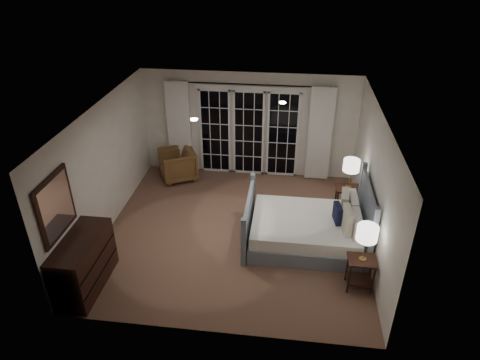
# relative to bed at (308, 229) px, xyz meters

# --- Properties ---
(floor) EXTENTS (5.00, 5.00, 0.00)m
(floor) POSITION_rel_bed_xyz_m (-1.42, 0.18, -0.32)
(floor) COLOR brown
(floor) RESTS_ON ground
(ceiling) EXTENTS (5.00, 5.00, 0.00)m
(ceiling) POSITION_rel_bed_xyz_m (-1.42, 0.18, 2.18)
(ceiling) COLOR silver
(ceiling) RESTS_ON wall_back
(wall_left) EXTENTS (0.02, 5.00, 2.50)m
(wall_left) POSITION_rel_bed_xyz_m (-3.92, 0.18, 0.93)
(wall_left) COLOR white
(wall_left) RESTS_ON floor
(wall_right) EXTENTS (0.02, 5.00, 2.50)m
(wall_right) POSITION_rel_bed_xyz_m (1.08, 0.18, 0.93)
(wall_right) COLOR white
(wall_right) RESTS_ON floor
(wall_back) EXTENTS (5.00, 0.02, 2.50)m
(wall_back) POSITION_rel_bed_xyz_m (-1.42, 2.68, 0.93)
(wall_back) COLOR white
(wall_back) RESTS_ON floor
(wall_front) EXTENTS (5.00, 0.02, 2.50)m
(wall_front) POSITION_rel_bed_xyz_m (-1.42, -2.32, 0.93)
(wall_front) COLOR white
(wall_front) RESTS_ON floor
(french_doors) EXTENTS (2.50, 0.04, 2.20)m
(french_doors) POSITION_rel_bed_xyz_m (-1.42, 2.64, 0.77)
(french_doors) COLOR black
(french_doors) RESTS_ON wall_back
(curtain_rod) EXTENTS (3.50, 0.03, 0.03)m
(curtain_rod) POSITION_rel_bed_xyz_m (-1.42, 2.58, 1.93)
(curtain_rod) COLOR black
(curtain_rod) RESTS_ON wall_back
(curtain_left) EXTENTS (0.55, 0.10, 2.25)m
(curtain_left) POSITION_rel_bed_xyz_m (-3.07, 2.56, 0.83)
(curtain_left) COLOR white
(curtain_left) RESTS_ON curtain_rod
(curtain_right) EXTENTS (0.55, 0.10, 2.25)m
(curtain_right) POSITION_rel_bed_xyz_m (0.23, 2.56, 0.83)
(curtain_right) COLOR white
(curtain_right) RESTS_ON curtain_rod
(downlight_a) EXTENTS (0.12, 0.12, 0.01)m
(downlight_a) POSITION_rel_bed_xyz_m (-0.62, 0.78, 2.17)
(downlight_a) COLOR white
(downlight_a) RESTS_ON ceiling
(downlight_b) EXTENTS (0.12, 0.12, 0.01)m
(downlight_b) POSITION_rel_bed_xyz_m (-2.02, -0.22, 2.17)
(downlight_b) COLOR white
(downlight_b) RESTS_ON ceiling
(bed) EXTENTS (2.19, 1.57, 1.27)m
(bed) POSITION_rel_bed_xyz_m (0.00, 0.00, 0.00)
(bed) COLOR gray
(bed) RESTS_ON floor
(nightstand_left) EXTENTS (0.45, 0.36, 0.59)m
(nightstand_left) POSITION_rel_bed_xyz_m (0.83, -1.10, 0.06)
(nightstand_left) COLOR black
(nightstand_left) RESTS_ON floor
(nightstand_right) EXTENTS (0.48, 0.39, 0.63)m
(nightstand_right) POSITION_rel_bed_xyz_m (0.80, 1.10, 0.09)
(nightstand_right) COLOR black
(nightstand_right) RESTS_ON floor
(lamp_left) EXTENTS (0.33, 0.33, 0.64)m
(lamp_left) POSITION_rel_bed_xyz_m (0.83, -1.10, 0.78)
(lamp_left) COLOR tan
(lamp_left) RESTS_ON nightstand_left
(lamp_right) EXTENTS (0.33, 0.33, 0.63)m
(lamp_right) POSITION_rel_bed_xyz_m (0.80, 1.10, 0.81)
(lamp_right) COLOR tan
(lamp_right) RESTS_ON nightstand_right
(armchair) EXTENTS (1.07, 1.06, 0.73)m
(armchair) POSITION_rel_bed_xyz_m (-3.06, 2.15, 0.04)
(armchair) COLOR brown
(armchair) RESTS_ON floor
(dresser) EXTENTS (0.56, 1.32, 0.94)m
(dresser) POSITION_rel_bed_xyz_m (-3.65, -1.62, 0.14)
(dresser) COLOR black
(dresser) RESTS_ON floor
(mirror) EXTENTS (0.05, 0.85, 1.00)m
(mirror) POSITION_rel_bed_xyz_m (-3.88, -1.62, 1.23)
(mirror) COLOR black
(mirror) RESTS_ON wall_left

